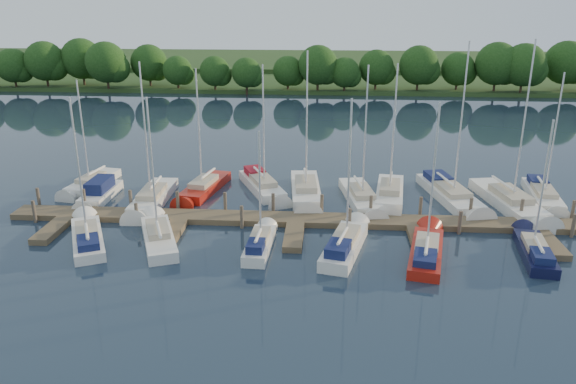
# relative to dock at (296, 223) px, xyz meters

# --- Properties ---
(ground) EXTENTS (260.00, 260.00, 0.00)m
(ground) POSITION_rel_dock_xyz_m (0.00, -7.31, -0.20)
(ground) COLOR #1B2937
(ground) RESTS_ON ground
(dock) EXTENTS (40.00, 6.00, 0.40)m
(dock) POSITION_rel_dock_xyz_m (0.00, 0.00, 0.00)
(dock) COLOR brown
(dock) RESTS_ON ground
(mooring_pilings) EXTENTS (38.24, 2.84, 2.00)m
(mooring_pilings) POSITION_rel_dock_xyz_m (0.00, 1.13, 0.40)
(mooring_pilings) COLOR #473D33
(mooring_pilings) RESTS_ON ground
(far_shore) EXTENTS (180.00, 30.00, 0.60)m
(far_shore) POSITION_rel_dock_xyz_m (0.00, 67.69, 0.10)
(far_shore) COLOR #1E3C17
(far_shore) RESTS_ON ground
(distant_hill) EXTENTS (220.00, 40.00, 1.40)m
(distant_hill) POSITION_rel_dock_xyz_m (0.00, 92.69, 0.50)
(distant_hill) COLOR #375023
(distant_hill) RESTS_ON ground
(treeline) EXTENTS (145.47, 10.29, 8.30)m
(treeline) POSITION_rel_dock_xyz_m (1.38, 54.87, 3.82)
(treeline) COLOR #38281C
(treeline) RESTS_ON ground
(sailboat_n_0) EXTENTS (2.66, 7.16, 9.10)m
(sailboat_n_0) POSITION_rel_dock_xyz_m (-17.15, 6.98, 0.07)
(sailboat_n_0) COLOR white
(sailboat_n_0) RESTS_ON ground
(motorboat) EXTENTS (1.76, 5.92, 1.99)m
(motorboat) POSITION_rel_dock_xyz_m (-15.32, 4.19, 0.19)
(motorboat) COLOR white
(motorboat) RESTS_ON ground
(sailboat_n_2) EXTENTS (2.18, 8.59, 10.94)m
(sailboat_n_2) POSITION_rel_dock_xyz_m (-11.06, 3.64, 0.07)
(sailboat_n_2) COLOR white
(sailboat_n_2) RESTS_ON ground
(sailboat_n_3) EXTENTS (3.11, 8.01, 10.18)m
(sailboat_n_3) POSITION_rel_dock_xyz_m (-7.71, 6.31, 0.08)
(sailboat_n_3) COLOR #A61A0F
(sailboat_n_3) RESTS_ON ground
(sailboat_n_4) EXTENTS (4.59, 8.00, 10.45)m
(sailboat_n_4) POSITION_rel_dock_xyz_m (-3.05, 7.06, 0.13)
(sailboat_n_4) COLOR white
(sailboat_n_4) RESTS_ON ground
(sailboat_n_5) EXTENTS (2.76, 9.12, 11.58)m
(sailboat_n_5) POSITION_rel_dock_xyz_m (0.44, 6.07, 0.08)
(sailboat_n_5) COLOR white
(sailboat_n_5) RESTS_ON ground
(sailboat_n_6) EXTENTS (3.16, 8.48, 10.69)m
(sailboat_n_6) POSITION_rel_dock_xyz_m (4.71, 4.86, 0.07)
(sailboat_n_6) COLOR white
(sailboat_n_6) RESTS_ON ground
(sailboat_n_7) EXTENTS (2.88, 8.41, 10.79)m
(sailboat_n_7) POSITION_rel_dock_xyz_m (6.90, 5.76, 0.09)
(sailboat_n_7) COLOR white
(sailboat_n_7) RESTS_ON ground
(sailboat_n_8) EXTENTS (3.96, 9.89, 12.30)m
(sailboat_n_8) POSITION_rel_dock_xyz_m (11.62, 6.08, 0.11)
(sailboat_n_8) COLOR white
(sailboat_n_8) RESTS_ON ground
(sailboat_n_9) EXTENTS (3.86, 10.01, 12.59)m
(sailboat_n_9) POSITION_rel_dock_xyz_m (15.64, 4.60, 0.08)
(sailboat_n_9) COLOR white
(sailboat_n_9) RESTS_ON ground
(sailboat_n_10) EXTENTS (2.72, 8.04, 10.08)m
(sailboat_n_10) POSITION_rel_dock_xyz_m (18.62, 6.39, 0.11)
(sailboat_n_10) COLOR white
(sailboat_n_10) RESTS_ON ground
(sailboat_s_0) EXTENTS (4.38, 7.31, 9.52)m
(sailboat_s_0) POSITION_rel_dock_xyz_m (-13.06, -3.56, 0.11)
(sailboat_s_0) COLOR white
(sailboat_s_0) RESTS_ON ground
(sailboat_s_1) EXTENTS (3.95, 7.37, 9.60)m
(sailboat_s_1) POSITION_rel_dock_xyz_m (-8.61, -3.13, 0.08)
(sailboat_s_1) COLOR white
(sailboat_s_1) RESTS_ON ground
(sailboat_s_2) EXTENTS (1.60, 5.89, 7.79)m
(sailboat_s_2) POSITION_rel_dock_xyz_m (-2.00, -3.88, 0.13)
(sailboat_s_2) COLOR white
(sailboat_s_2) RESTS_ON ground
(sailboat_s_3) EXTENTS (3.22, 7.57, 9.79)m
(sailboat_s_3) POSITION_rel_dock_xyz_m (3.23, -3.72, 0.14)
(sailboat_s_3) COLOR white
(sailboat_s_3) RESTS_ON ground
(sailboat_s_4) EXTENTS (3.10, 7.64, 9.58)m
(sailboat_s_4) POSITION_rel_dock_xyz_m (8.11, -4.07, 0.11)
(sailboat_s_4) COLOR #A61A0F
(sailboat_s_4) RESTS_ON ground
(sailboat_s_5) EXTENTS (2.31, 6.76, 8.61)m
(sailboat_s_5) POSITION_rel_dock_xyz_m (14.59, -3.63, 0.11)
(sailboat_s_5) COLOR black
(sailboat_s_5) RESTS_ON ground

